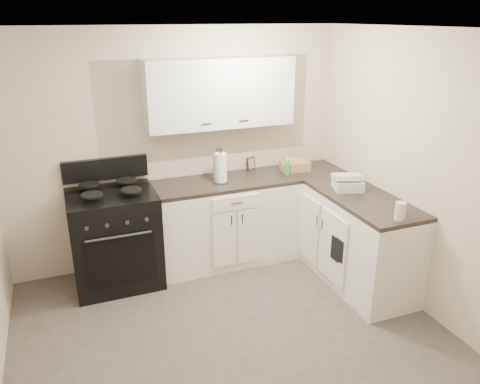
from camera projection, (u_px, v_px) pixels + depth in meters
name	position (u px, v px, depth m)	size (l,w,h in m)	color
floor	(240.00, 350.00, 3.85)	(3.60, 3.60, 0.00)	#473F38
ceiling	(240.00, 29.00, 2.97)	(3.60, 3.60, 0.00)	white
wall_back	(179.00, 149.00, 4.97)	(3.60, 3.60, 0.00)	beige
wall_right	(435.00, 181.00, 4.02)	(3.60, 3.60, 0.00)	beige
wall_front	(407.00, 377.00, 1.84)	(3.60, 3.60, 0.00)	beige
base_cabinets_back	(226.00, 222.00, 5.14)	(1.55, 0.60, 0.90)	white
base_cabinets_right	(343.00, 231.00, 4.94)	(0.60, 1.90, 0.90)	white
countertop_back	(226.00, 182.00, 4.98)	(1.55, 0.60, 0.04)	black
countertop_right	(346.00, 189.00, 4.78)	(0.60, 1.90, 0.04)	black
upper_cabinets	(220.00, 93.00, 4.78)	(1.55, 0.30, 0.70)	silver
stove	(115.00, 240.00, 4.71)	(0.84, 0.72, 1.02)	black
knife_block	(219.00, 168.00, 4.97)	(0.11, 0.10, 0.25)	tan
paper_towel	(221.00, 168.00, 4.86)	(0.13, 0.13, 0.31)	white
soap_bottle	(287.00, 168.00, 5.13)	(0.05, 0.05, 0.16)	green
picture_frame	(251.00, 163.00, 5.31)	(0.11, 0.02, 0.14)	black
wicker_basket	(295.00, 166.00, 5.28)	(0.31, 0.21, 0.10)	#AB8950
countertop_grill	(348.00, 184.00, 4.70)	(0.27, 0.25, 0.10)	white
glass_jar	(400.00, 211.00, 3.99)	(0.09, 0.09, 0.16)	silver
oven_mitt_near	(339.00, 250.00, 4.44)	(0.02, 0.13, 0.22)	black
oven_mitt_far	(336.00, 249.00, 4.50)	(0.02, 0.14, 0.24)	black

